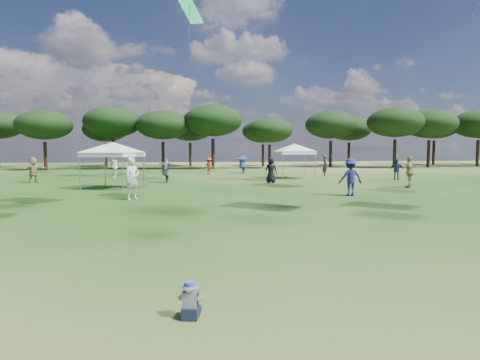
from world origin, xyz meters
name	(u,v)px	position (x,y,z in m)	size (l,w,h in m)	color
tree_line	(204,124)	(2.39, 47.41, 5.42)	(108.78, 17.63, 7.77)	black
tent_left	(113,144)	(-4.60, 21.09, 2.59)	(5.32, 5.32, 3.01)	gray
tent_right	(295,145)	(8.30, 27.47, 2.62)	(5.49, 5.49, 3.05)	gray
toddler	(191,302)	(-0.65, 2.03, 0.23)	(0.37, 0.40, 0.51)	#161C31
festival_crowd	(196,170)	(0.39, 24.94, 0.88)	(29.28, 22.28, 1.93)	#313237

